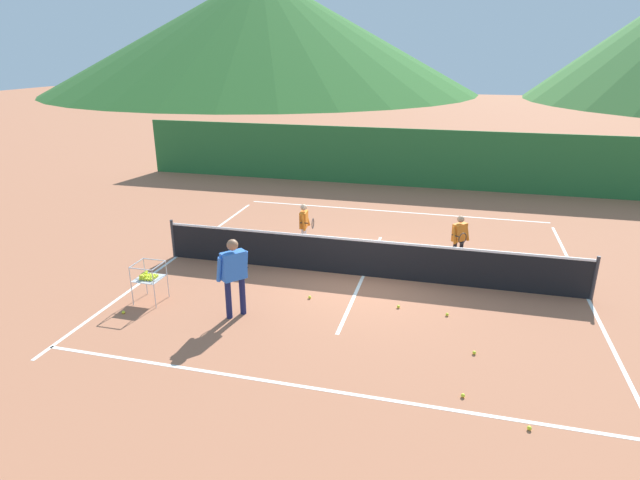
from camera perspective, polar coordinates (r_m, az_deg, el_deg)
The scene contains 20 objects.
ground_plane at distance 13.25m, azimuth 4.72°, elevation -3.90°, with size 120.00×120.00×0.00m, color #A86647.
line_baseline_near at distance 9.14m, azimuth -0.76°, elevation -15.74°, with size 10.36×0.08×0.01m, color white.
line_baseline_far at distance 18.63m, azimuth 7.83°, elevation 3.09°, with size 10.36×0.08×0.01m, color white.
line_sideline_west at distance 14.93m, azimuth -15.26°, elevation -1.75°, with size 0.08×10.57×0.01m, color white.
line_sideline_east at distance 13.49m, azimuth 27.04°, elevation -5.70°, with size 0.08×10.57×0.01m, color white.
line_service_center at distance 13.25m, azimuth 4.72°, elevation -3.89°, with size 0.08×5.97×0.01m, color white.
tennis_net at distance 13.06m, azimuth 4.78°, elevation -1.89°, with size 10.55×0.08×1.05m.
instructor at distance 11.04m, azimuth -9.30°, elevation -3.30°, with size 0.61×0.82×1.72m.
student_0 at distance 14.70m, azimuth -1.72°, elevation 1.91°, with size 0.45×0.61×1.32m.
student_1 at distance 14.08m, azimuth 14.87°, elevation 0.46°, with size 0.48×0.71×1.34m.
ball_cart at distance 12.31m, azimuth -18.11°, elevation -3.81°, with size 0.58×0.58×0.90m.
tennis_ball_0 at distance 11.62m, azimuth 13.61°, elevation -7.84°, with size 0.07×0.07×0.07m, color yellow.
tennis_ball_1 at distance 9.23m, azimuth 15.23°, elevation -15.94°, with size 0.07×0.07×0.07m, color yellow.
tennis_ball_2 at distance 11.75m, azimuth 8.50°, elevation -7.14°, with size 0.07×0.07×0.07m, color yellow.
tennis_ball_3 at distance 12.14m, azimuth -20.52°, elevation -7.34°, with size 0.07×0.07×0.07m, color yellow.
tennis_ball_4 at distance 12.04m, azimuth -1.13°, elevation -6.21°, with size 0.07×0.07×0.07m, color yellow.
tennis_ball_5 at distance 10.40m, azimuth 16.36°, elevation -11.63°, with size 0.07×0.07×0.07m, color yellow.
tennis_ball_6 at distance 8.88m, azimuth 21.74°, elevation -18.39°, with size 0.07×0.07×0.07m, color yellow.
windscreen_fence at distance 21.98m, azimuth 9.20°, elevation 8.77°, with size 22.79×0.08×2.37m, color #286B33.
hill_0 at distance 75.60m, azimuth -6.19°, elevation 21.44°, with size 56.73×56.73×15.00m, color #2D6628.
Camera 1 is at (1.97, -11.97, 5.33)m, focal length 29.54 mm.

